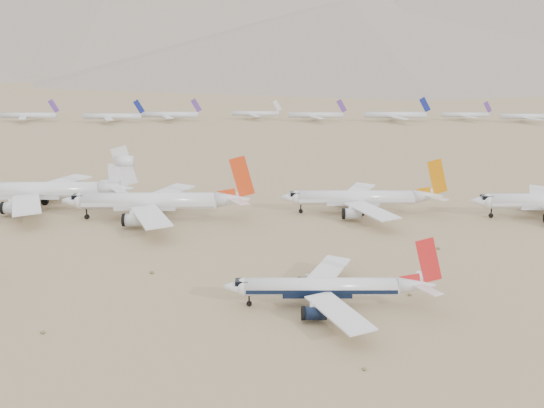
# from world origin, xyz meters

# --- Properties ---
(ground) EXTENTS (7000.00, 7000.00, 0.00)m
(ground) POSITION_xyz_m (0.00, 0.00, 0.00)
(ground) COLOR #846E4D
(ground) RESTS_ON ground
(main_airliner) EXTENTS (39.90, 38.97, 14.08)m
(main_airliner) POSITION_xyz_m (7.70, -3.38, 3.87)
(main_airliner) COLOR silver
(main_airliner) RESTS_ON ground
(row2_gold_tail) EXTENTS (47.49, 46.44, 16.91)m
(row2_gold_tail) POSITION_xyz_m (24.10, 65.09, 4.73)
(row2_gold_tail) COLOR silver
(row2_gold_tail) RESTS_ON ground
(row2_orange_tail) EXTENTS (53.09, 51.93, 18.94)m
(row2_orange_tail) POSITION_xyz_m (-36.94, 58.77, 5.31)
(row2_orange_tail) COLOR silver
(row2_orange_tail) RESTS_ON ground
(row2_white_trijet) EXTENTS (55.98, 54.71, 19.84)m
(row2_white_trijet) POSITION_xyz_m (-74.69, 72.08, 5.74)
(row2_white_trijet) COLOR silver
(row2_white_trijet) RESTS_ON ground
(distant_storage_row) EXTENTS (627.49, 55.11, 15.67)m
(distant_storage_row) POSITION_xyz_m (60.80, 304.03, 4.43)
(distant_storage_row) COLOR silver
(distant_storage_row) RESTS_ON ground
(foothills) EXTENTS (4637.50, 1395.00, 155.00)m
(foothills) POSITION_xyz_m (526.68, 1100.00, 67.15)
(foothills) COLOR slate
(foothills) RESTS_ON ground
(desert_scrub) EXTENTS (247.37, 121.67, 0.63)m
(desert_scrub) POSITION_xyz_m (-11.08, -26.49, 0.28)
(desert_scrub) COLOR brown
(desert_scrub) RESTS_ON ground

